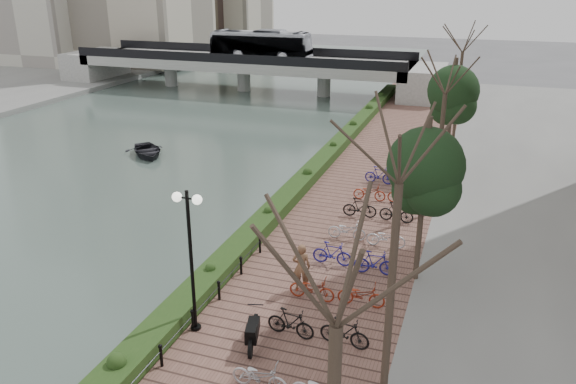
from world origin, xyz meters
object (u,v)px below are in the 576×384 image
at_px(lamppost, 189,232).
at_px(motorcycle, 253,330).
at_px(pedestrian, 301,267).
at_px(boat, 147,151).

height_order(lamppost, motorcycle, lamppost).
bearing_deg(lamppost, motorcycle, -3.53).
bearing_deg(lamppost, pedestrian, 54.89).
bearing_deg(boat, lamppost, -97.32).
relative_size(lamppost, boat, 1.34).
bearing_deg(boat, pedestrian, -85.79).
bearing_deg(motorcycle, pedestrian, 68.31).
relative_size(motorcycle, pedestrian, 0.90).
distance_m(pedestrian, boat, 21.14).
relative_size(motorcycle, boat, 0.45).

